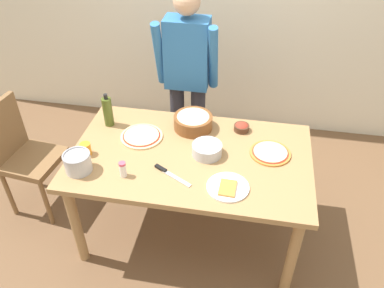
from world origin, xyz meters
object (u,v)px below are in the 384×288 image
object	(u,v)px
dining_table	(191,165)
cup_orange	(86,149)
pizza_cooked_on_tray	(270,153)
chef_knife	(168,173)
plate_with_slice	(228,187)
steel_pot	(78,162)
olive_oil_bottle	(108,111)
popcorn_bowl	(193,121)
mixing_bowl_steel	(207,150)
chair_wooden_left	(22,152)
small_sauce_bowl	(242,127)
salt_shaker	(123,169)
pizza_raw_on_board	(142,136)
person_cook	(187,75)

from	to	relation	value
dining_table	cup_orange	bearing A→B (deg)	-170.27
pizza_cooked_on_tray	chef_knife	xyz separation A→B (m)	(-0.63, -0.31, -0.00)
plate_with_slice	steel_pot	xyz separation A→B (m)	(-0.95, -0.00, 0.06)
plate_with_slice	olive_oil_bottle	xyz separation A→B (m)	(-0.93, 0.51, 0.11)
popcorn_bowl	mixing_bowl_steel	size ratio (longest dim) A/B	1.40
chair_wooden_left	popcorn_bowl	size ratio (longest dim) A/B	3.39
dining_table	chair_wooden_left	size ratio (longest dim) A/B	1.68
steel_pot	olive_oil_bottle	bearing A→B (deg)	88.03
pizza_cooked_on_tray	olive_oil_bottle	world-z (taller)	olive_oil_bottle
small_sauce_bowl	steel_pot	xyz separation A→B (m)	(-0.98, -0.61, 0.04)
steel_pot	popcorn_bowl	bearing A→B (deg)	42.77
olive_oil_bottle	plate_with_slice	bearing A→B (deg)	-28.87
popcorn_bowl	cup_orange	size ratio (longest dim) A/B	3.29
salt_shaker	chef_knife	world-z (taller)	salt_shaker
dining_table	chef_knife	bearing A→B (deg)	-116.32
pizza_cooked_on_tray	mixing_bowl_steel	distance (m)	0.43
pizza_cooked_on_tray	small_sauce_bowl	world-z (taller)	small_sauce_bowl
popcorn_bowl	chef_knife	distance (m)	0.53
olive_oil_bottle	popcorn_bowl	bearing A→B (deg)	6.25
pizza_cooked_on_tray	olive_oil_bottle	bearing A→B (deg)	173.38
pizza_cooked_on_tray	popcorn_bowl	bearing A→B (deg)	160.05
pizza_raw_on_board	popcorn_bowl	bearing A→B (deg)	27.68
pizza_cooked_on_tray	cup_orange	bearing A→B (deg)	-169.73
cup_orange	salt_shaker	xyz separation A→B (m)	(0.31, -0.16, 0.01)
steel_pot	person_cook	bearing A→B (deg)	64.06
steel_pot	chef_knife	size ratio (longest dim) A/B	0.66
person_cook	steel_pot	xyz separation A→B (m)	(-0.50, -1.04, -0.11)
pizza_raw_on_board	olive_oil_bottle	size ratio (longest dim) A/B	1.17
chair_wooden_left	pizza_raw_on_board	distance (m)	0.97
dining_table	salt_shaker	size ratio (longest dim) A/B	15.09
dining_table	cup_orange	xyz separation A→B (m)	(-0.69, -0.12, 0.13)
pizza_raw_on_board	chef_knife	world-z (taller)	pizza_raw_on_board
pizza_raw_on_board	olive_oil_bottle	world-z (taller)	olive_oil_bottle
plate_with_slice	chef_knife	xyz separation A→B (m)	(-0.38, 0.06, -0.00)
pizza_cooked_on_tray	chef_knife	bearing A→B (deg)	-153.44
salt_shaker	steel_pot	bearing A→B (deg)	179.92
plate_with_slice	cup_orange	bearing A→B (deg)	170.73
person_cook	mixing_bowl_steel	bearing A→B (deg)	-69.65
small_sauce_bowl	olive_oil_bottle	size ratio (longest dim) A/B	0.43
plate_with_slice	popcorn_bowl	size ratio (longest dim) A/B	0.93
pizza_raw_on_board	popcorn_bowl	size ratio (longest dim) A/B	1.07
chair_wooden_left	plate_with_slice	world-z (taller)	chair_wooden_left
chair_wooden_left	salt_shaker	xyz separation A→B (m)	(0.95, -0.34, 0.27)
person_cook	mixing_bowl_steel	xyz separation A→B (m)	(0.27, -0.74, -0.14)
olive_oil_bottle	chef_knife	distance (m)	0.72
pizza_raw_on_board	steel_pot	size ratio (longest dim) A/B	1.72
cup_orange	small_sauce_bowl	bearing A→B (deg)	24.41
person_cook	olive_oil_bottle	bearing A→B (deg)	-133.15
mixing_bowl_steel	small_sauce_bowl	xyz separation A→B (m)	(0.21, 0.31, -0.01)
popcorn_bowl	small_sauce_bowl	size ratio (longest dim) A/B	2.55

